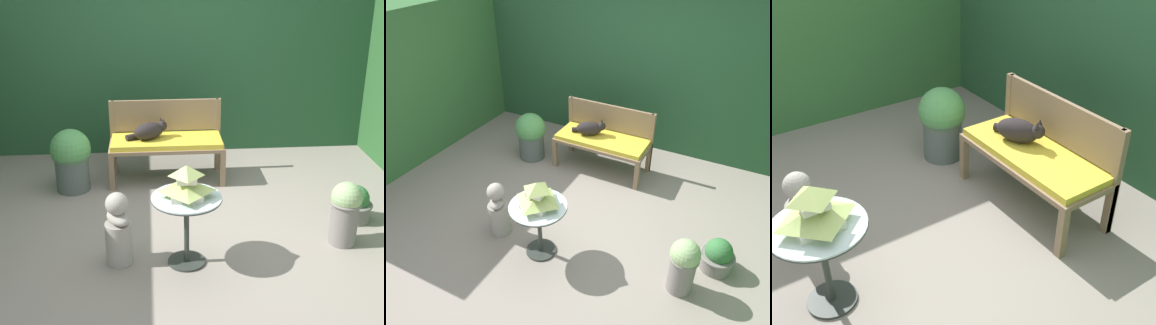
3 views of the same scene
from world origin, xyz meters
TOP-DOWN VIEW (x-y plane):
  - ground at (0.00, 0.00)m, footprint 30.00×30.00m
  - foliage_hedge_back at (0.00, 2.45)m, footprint 6.40×0.97m
  - garden_bench at (-0.12, 1.06)m, footprint 1.29×0.54m
  - bench_backrest at (-0.12, 1.31)m, footprint 1.29×0.06m
  - cat at (-0.31, 1.07)m, footprint 0.48×0.34m
  - patio_table at (-0.01, -0.70)m, footprint 0.59×0.59m
  - pagoda_birdhouse at (-0.01, -0.70)m, footprint 0.35×0.35m
  - garden_bust at (-0.59, -0.65)m, footprint 0.27×0.31m
  - potted_plant_path_edge at (1.69, -0.06)m, footprint 0.35×0.35m
  - potted_plant_table_near at (1.43, -0.49)m, footprint 0.28×0.28m
  - potted_plant_bench_left at (-1.16, 0.87)m, footprint 0.44×0.44m

SIDE VIEW (x-z plane):
  - ground at x=0.00m, z-range 0.00..0.00m
  - potted_plant_path_edge at x=1.69m, z-range -0.02..0.35m
  - garden_bust at x=-0.59m, z-range -0.02..0.64m
  - potted_plant_table_near at x=1.43m, z-range 0.03..0.63m
  - potted_plant_bench_left at x=-1.16m, z-range 0.02..0.72m
  - garden_bench at x=-0.12m, z-range 0.18..0.68m
  - patio_table at x=-0.01m, z-range 0.18..0.80m
  - cat at x=-0.31m, z-range 0.49..0.71m
  - bench_backrest at x=-0.12m, z-range 0.19..1.08m
  - pagoda_birdhouse at x=-0.01m, z-range 0.60..0.89m
  - foliage_hedge_back at x=0.00m, z-range 0.00..2.32m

